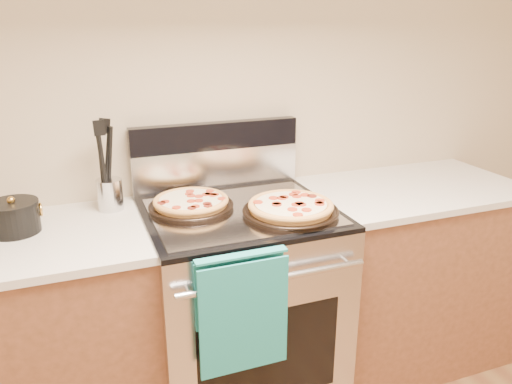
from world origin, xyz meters
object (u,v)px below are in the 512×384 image
object	(u,v)px
pepperoni_pizza_back	(191,203)
range_body	(240,310)
saucepan	(14,219)
pepperoni_pizza_front	(291,208)
utensil_crock	(110,194)

from	to	relation	value
pepperoni_pizza_back	range_body	bearing A→B (deg)	-21.25
pepperoni_pizza_back	saucepan	distance (m)	0.65
pepperoni_pizza_front	utensil_crock	xyz separation A→B (m)	(-0.65, 0.35, 0.02)
utensil_crock	pepperoni_pizza_back	bearing A→B (deg)	-26.37
pepperoni_pizza_front	utensil_crock	distance (m)	0.74
pepperoni_pizza_back	pepperoni_pizza_front	xyz separation A→B (m)	(0.35, -0.20, 0.00)
pepperoni_pizza_back	utensil_crock	distance (m)	0.34
range_body	pepperoni_pizza_back	distance (m)	0.53
utensil_crock	saucepan	xyz separation A→B (m)	(-0.35, -0.12, -0.01)
pepperoni_pizza_front	pepperoni_pizza_back	bearing A→B (deg)	150.23
utensil_crock	saucepan	world-z (taller)	utensil_crock
pepperoni_pizza_back	utensil_crock	bearing A→B (deg)	153.63
pepperoni_pizza_back	saucepan	xyz separation A→B (m)	(-0.65, 0.03, 0.02)
range_body	pepperoni_pizza_back	bearing A→B (deg)	158.75
pepperoni_pizza_back	pepperoni_pizza_front	size ratio (longest dim) A/B	0.90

